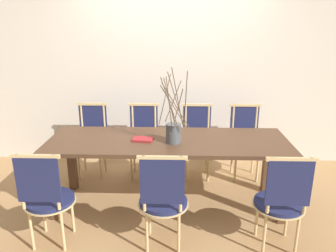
# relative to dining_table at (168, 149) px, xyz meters

# --- Properties ---
(ground_plane) EXTENTS (16.00, 16.00, 0.00)m
(ground_plane) POSITION_rel_dining_table_xyz_m (0.00, 0.00, -0.65)
(ground_plane) COLOR #A87F51
(wall_rear) EXTENTS (12.00, 0.06, 3.20)m
(wall_rear) POSITION_rel_dining_table_xyz_m (0.00, 1.27, 0.95)
(wall_rear) COLOR beige
(wall_rear) RESTS_ON ground_plane
(dining_table) EXTENTS (2.50, 0.85, 0.75)m
(dining_table) POSITION_rel_dining_table_xyz_m (0.00, 0.00, 0.00)
(dining_table) COLOR #4C3321
(dining_table) RESTS_ON ground_plane
(chair_near_leftend) EXTENTS (0.45, 0.45, 0.93)m
(chair_near_leftend) POSITION_rel_dining_table_xyz_m (-1.03, -0.73, -0.16)
(chair_near_leftend) COLOR #1E234C
(chair_near_leftend) RESTS_ON ground_plane
(chair_near_left) EXTENTS (0.45, 0.45, 0.93)m
(chair_near_left) POSITION_rel_dining_table_xyz_m (-0.02, -0.73, -0.16)
(chair_near_left) COLOR #1E234C
(chair_near_left) RESTS_ON ground_plane
(chair_near_center) EXTENTS (0.45, 0.45, 0.93)m
(chair_near_center) POSITION_rel_dining_table_xyz_m (0.98, -0.73, -0.16)
(chair_near_center) COLOR #1E234C
(chair_near_center) RESTS_ON ground_plane
(chair_far_leftend) EXTENTS (0.45, 0.45, 0.93)m
(chair_far_leftend) POSITION_rel_dining_table_xyz_m (-1.01, 0.73, -0.16)
(chair_far_leftend) COLOR #1E234C
(chair_far_leftend) RESTS_ON ground_plane
(chair_far_left) EXTENTS (0.45, 0.45, 0.93)m
(chair_far_left) POSITION_rel_dining_table_xyz_m (-0.34, 0.73, -0.16)
(chair_far_left) COLOR #1E234C
(chair_far_left) RESTS_ON ground_plane
(chair_far_center) EXTENTS (0.45, 0.45, 0.93)m
(chair_far_center) POSITION_rel_dining_table_xyz_m (0.35, 0.73, -0.16)
(chair_far_center) COLOR #1E234C
(chair_far_center) RESTS_ON ground_plane
(chair_far_right) EXTENTS (0.45, 0.45, 0.93)m
(chair_far_right) POSITION_rel_dining_table_xyz_m (0.96, 0.73, -0.16)
(chair_far_right) COLOR #1E234C
(chair_far_right) RESTS_ON ground_plane
(vase_centerpiece) EXTENTS (0.31, 0.31, 0.77)m
(vase_centerpiece) POSITION_rel_dining_table_xyz_m (0.06, -0.08, 0.22)
(vase_centerpiece) COLOR #4C5156
(vase_centerpiece) RESTS_ON dining_table
(book_stack) EXTENTS (0.23, 0.17, 0.02)m
(book_stack) POSITION_rel_dining_table_xyz_m (-0.26, -0.03, 0.11)
(book_stack) COLOR maroon
(book_stack) RESTS_ON dining_table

